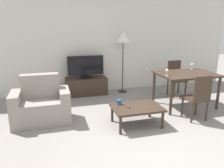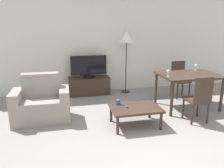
% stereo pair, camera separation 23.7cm
% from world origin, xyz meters
% --- Properties ---
extents(ground_plane, '(18.00, 18.00, 0.00)m').
position_xyz_m(ground_plane, '(0.00, 0.00, 0.00)').
color(ground_plane, gray).
extents(wall_back, '(7.53, 0.06, 2.70)m').
position_xyz_m(wall_back, '(0.00, 3.47, 1.35)').
color(wall_back, silver).
rests_on(wall_back, ground_plane).
extents(armchair, '(1.05, 0.61, 0.90)m').
position_xyz_m(armchair, '(-1.67, 1.72, 0.33)').
color(armchair, gray).
rests_on(armchair, ground_plane).
extents(tv_stand, '(1.07, 0.44, 0.46)m').
position_xyz_m(tv_stand, '(-0.58, 3.18, 0.23)').
color(tv_stand, '#38281E').
rests_on(tv_stand, ground_plane).
extents(tv, '(0.93, 0.32, 0.58)m').
position_xyz_m(tv, '(-0.58, 3.18, 0.75)').
color(tv, black).
rests_on(tv, tv_stand).
extents(coffee_table, '(0.90, 0.63, 0.36)m').
position_xyz_m(coffee_table, '(0.02, 1.10, 0.32)').
color(coffee_table, '#38281E').
rests_on(coffee_table, ground_plane).
extents(dining_table, '(1.27, 0.91, 0.77)m').
position_xyz_m(dining_table, '(1.44, 1.74, 0.68)').
color(dining_table, '#38281E').
rests_on(dining_table, ground_plane).
extents(dining_chair_near, '(0.40, 0.40, 0.91)m').
position_xyz_m(dining_chair_near, '(1.22, 0.98, 0.50)').
color(dining_chair_near, '#38281E').
rests_on(dining_chair_near, ground_plane).
extents(dining_chair_far, '(0.40, 0.40, 0.91)m').
position_xyz_m(dining_chair_far, '(1.66, 2.51, 0.50)').
color(dining_chair_far, '#38281E').
rests_on(dining_chair_far, ground_plane).
extents(floor_lamp, '(0.40, 0.40, 1.64)m').
position_xyz_m(floor_lamp, '(0.42, 3.13, 1.44)').
color(floor_lamp, black).
rests_on(floor_lamp, ground_plane).
extents(remote_primary, '(0.04, 0.15, 0.02)m').
position_xyz_m(remote_primary, '(-0.14, 1.16, 0.37)').
color(remote_primary, '#38383D').
rests_on(remote_primary, coffee_table).
extents(cup_white_near, '(0.09, 0.09, 0.09)m').
position_xyz_m(cup_white_near, '(-0.26, 1.30, 0.41)').
color(cup_white_near, navy).
rests_on(cup_white_near, coffee_table).
extents(wine_glass_left, '(0.07, 0.07, 0.15)m').
position_xyz_m(wine_glass_left, '(0.89, 1.63, 0.87)').
color(wine_glass_left, silver).
rests_on(wine_glass_left, dining_table).
extents(wine_glass_center, '(0.07, 0.07, 0.15)m').
position_xyz_m(wine_glass_center, '(1.82, 2.08, 0.87)').
color(wine_glass_center, silver).
rests_on(wine_glass_center, dining_table).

